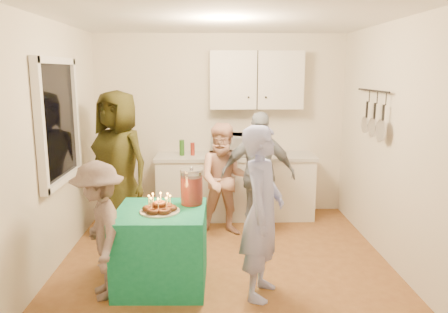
{
  "coord_description": "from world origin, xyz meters",
  "views": [
    {
      "loc": [
        -0.15,
        -4.35,
        2.07
      ],
      "look_at": [
        0.0,
        0.35,
        1.15
      ],
      "focal_mm": 35.0,
      "sensor_mm": 36.0,
      "label": 1
    }
  ],
  "objects_px": {
    "woman_back_left": "(119,164)",
    "woman_back_right": "(258,175)",
    "party_table": "(162,247)",
    "microwave": "(232,144)",
    "punch_jar": "(192,188)",
    "man_birthday": "(262,213)",
    "counter": "(235,188)",
    "child_near_left": "(100,230)",
    "woman_back_center": "(225,180)"
  },
  "relations": [
    {
      "from": "woman_back_left",
      "to": "woman_back_right",
      "type": "height_order",
      "value": "woman_back_left"
    },
    {
      "from": "party_table",
      "to": "microwave",
      "type": "bearing_deg",
      "value": 68.84
    },
    {
      "from": "microwave",
      "to": "punch_jar",
      "type": "relative_size",
      "value": 1.58
    },
    {
      "from": "punch_jar",
      "to": "woman_back_left",
      "type": "distance_m",
      "value": 1.53
    },
    {
      "from": "party_table",
      "to": "woman_back_right",
      "type": "height_order",
      "value": "woman_back_right"
    },
    {
      "from": "party_table",
      "to": "woman_back_left",
      "type": "relative_size",
      "value": 0.46
    },
    {
      "from": "microwave",
      "to": "party_table",
      "type": "height_order",
      "value": "microwave"
    },
    {
      "from": "man_birthday",
      "to": "woman_back_right",
      "type": "xyz_separation_m",
      "value": [
        0.12,
        1.51,
        -0.01
      ]
    },
    {
      "from": "man_birthday",
      "to": "microwave",
      "type": "bearing_deg",
      "value": 22.73
    },
    {
      "from": "counter",
      "to": "child_near_left",
      "type": "xyz_separation_m",
      "value": [
        -1.37,
        -2.24,
        0.21
      ]
    },
    {
      "from": "party_table",
      "to": "punch_jar",
      "type": "height_order",
      "value": "punch_jar"
    },
    {
      "from": "counter",
      "to": "woman_back_left",
      "type": "distance_m",
      "value": 1.71
    },
    {
      "from": "woman_back_right",
      "to": "child_near_left",
      "type": "distance_m",
      "value": 2.2
    },
    {
      "from": "party_table",
      "to": "man_birthday",
      "type": "xyz_separation_m",
      "value": [
        0.95,
        -0.24,
        0.42
      ]
    },
    {
      "from": "microwave",
      "to": "party_table",
      "type": "bearing_deg",
      "value": -97.39
    },
    {
      "from": "counter",
      "to": "woman_back_left",
      "type": "bearing_deg",
      "value": -156.61
    },
    {
      "from": "woman_back_left",
      "to": "woman_back_center",
      "type": "height_order",
      "value": "woman_back_left"
    },
    {
      "from": "woman_back_right",
      "to": "punch_jar",
      "type": "bearing_deg",
      "value": -125.02
    },
    {
      "from": "woman_back_left",
      "to": "child_near_left",
      "type": "xyz_separation_m",
      "value": [
        0.14,
        -1.59,
        -0.28
      ]
    },
    {
      "from": "counter",
      "to": "woman_back_center",
      "type": "distance_m",
      "value": 0.78
    },
    {
      "from": "child_near_left",
      "to": "woman_back_center",
      "type": "bearing_deg",
      "value": 121.32
    },
    {
      "from": "counter",
      "to": "child_near_left",
      "type": "height_order",
      "value": "child_near_left"
    },
    {
      "from": "woman_back_left",
      "to": "punch_jar",
      "type": "bearing_deg",
      "value": -20.11
    },
    {
      "from": "counter",
      "to": "party_table",
      "type": "bearing_deg",
      "value": -112.35
    },
    {
      "from": "counter",
      "to": "microwave",
      "type": "xyz_separation_m",
      "value": [
        -0.05,
        0.0,
        0.63
      ]
    },
    {
      "from": "punch_jar",
      "to": "man_birthday",
      "type": "distance_m",
      "value": 0.79
    },
    {
      "from": "woman_back_right",
      "to": "child_near_left",
      "type": "relative_size",
      "value": 1.24
    },
    {
      "from": "woman_back_center",
      "to": "child_near_left",
      "type": "bearing_deg",
      "value": -127.09
    },
    {
      "from": "punch_jar",
      "to": "man_birthday",
      "type": "height_order",
      "value": "man_birthday"
    },
    {
      "from": "man_birthday",
      "to": "woman_back_center",
      "type": "distance_m",
      "value": 1.58
    },
    {
      "from": "counter",
      "to": "woman_back_center",
      "type": "height_order",
      "value": "woman_back_center"
    },
    {
      "from": "microwave",
      "to": "woman_back_left",
      "type": "height_order",
      "value": "woman_back_left"
    },
    {
      "from": "counter",
      "to": "microwave",
      "type": "bearing_deg",
      "value": 180.0
    },
    {
      "from": "party_table",
      "to": "child_near_left",
      "type": "height_order",
      "value": "child_near_left"
    },
    {
      "from": "party_table",
      "to": "punch_jar",
      "type": "relative_size",
      "value": 2.5
    },
    {
      "from": "man_birthday",
      "to": "counter",
      "type": "bearing_deg",
      "value": 21.5
    },
    {
      "from": "woman_back_center",
      "to": "woman_back_right",
      "type": "xyz_separation_m",
      "value": [
        0.41,
        -0.04,
        0.07
      ]
    },
    {
      "from": "woman_back_center",
      "to": "woman_back_left",
      "type": "bearing_deg",
      "value": 178.46
    },
    {
      "from": "man_birthday",
      "to": "woman_back_left",
      "type": "relative_size",
      "value": 0.87
    },
    {
      "from": "punch_jar",
      "to": "child_near_left",
      "type": "bearing_deg",
      "value": -154.02
    },
    {
      "from": "woman_back_center",
      "to": "child_near_left",
      "type": "height_order",
      "value": "woman_back_center"
    },
    {
      "from": "party_table",
      "to": "man_birthday",
      "type": "distance_m",
      "value": 1.07
    },
    {
      "from": "woman_back_center",
      "to": "child_near_left",
      "type": "xyz_separation_m",
      "value": [
        -1.2,
        -1.53,
        -0.08
      ]
    },
    {
      "from": "woman_back_left",
      "to": "child_near_left",
      "type": "height_order",
      "value": "woman_back_left"
    },
    {
      "from": "woman_back_right",
      "to": "man_birthday",
      "type": "bearing_deg",
      "value": -93.89
    },
    {
      "from": "woman_back_left",
      "to": "woman_back_right",
      "type": "distance_m",
      "value": 1.76
    },
    {
      "from": "microwave",
      "to": "woman_back_center",
      "type": "distance_m",
      "value": 0.79
    },
    {
      "from": "microwave",
      "to": "punch_jar",
      "type": "xyz_separation_m",
      "value": [
        -0.49,
        -1.84,
        -0.13
      ]
    },
    {
      "from": "microwave",
      "to": "woman_back_left",
      "type": "distance_m",
      "value": 1.6
    },
    {
      "from": "counter",
      "to": "punch_jar",
      "type": "relative_size",
      "value": 6.47
    }
  ]
}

